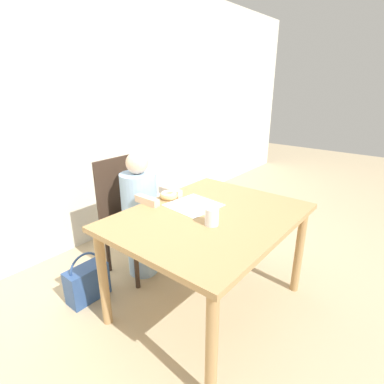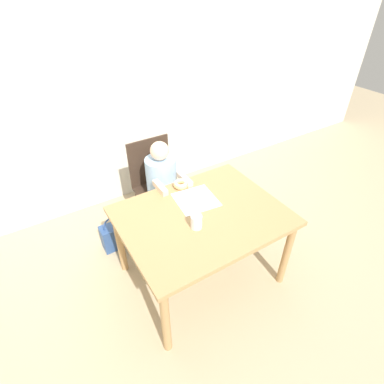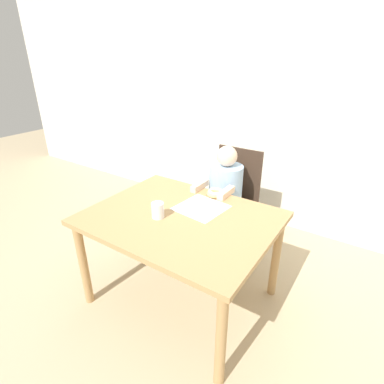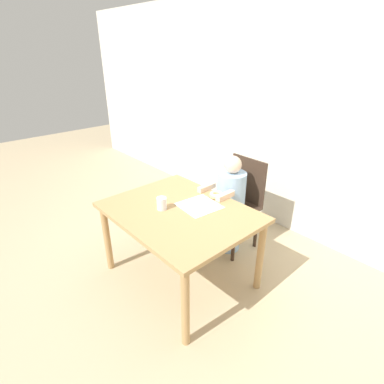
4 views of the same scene
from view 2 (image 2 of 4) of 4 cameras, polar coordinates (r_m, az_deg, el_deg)
name	(u,v)px [view 2 (image 2 of 4)]	position (r m, az deg, el deg)	size (l,w,h in m)	color
ground_plane	(201,274)	(2.78, 1.67, -15.30)	(12.00, 12.00, 0.00)	tan
wall_back	(121,88)	(3.20, -13.42, 18.70)	(8.00, 0.05, 2.50)	silver
dining_table	(202,223)	(2.32, 1.94, -5.83)	(1.23, 0.96, 0.71)	tan
chair	(157,186)	(2.94, -6.70, 1.10)	(0.42, 0.42, 0.94)	#38281E
child_figure	(163,192)	(2.84, -5.60, 0.02)	(0.29, 0.46, 1.02)	#99BCE0
donut	(181,184)	(2.53, -2.15, 1.54)	(0.13, 0.13, 0.05)	#DBB270
napkin	(196,200)	(2.40, 0.74, -1.45)	(0.35, 0.35, 0.00)	white
handbag	(117,234)	(3.00, -14.09, -7.85)	(0.29, 0.14, 0.38)	#2D4C84
cup	(196,222)	(2.13, 0.85, -5.68)	(0.08, 0.08, 0.11)	white
plate	(194,195)	(2.45, 0.45, -0.58)	(0.19, 0.19, 0.01)	silver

